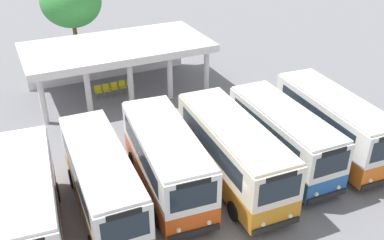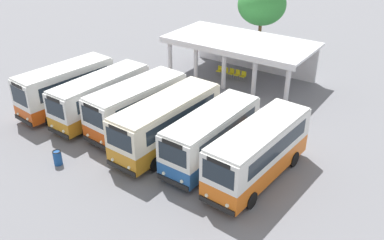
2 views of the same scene
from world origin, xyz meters
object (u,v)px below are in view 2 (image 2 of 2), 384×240
(city_bus_second_in_row, at_px, (101,96))
(waiting_chair_end_by_column, at_px, (220,70))
(city_bus_fifth_blue, at_px, (212,135))
(waiting_chair_second_from_end, at_px, (225,71))
(waiting_chair_fourth_seat, at_px, (237,74))
(city_bus_nearest_orange, at_px, (66,87))
(waiting_chair_middle_seat, at_px, (231,72))
(waiting_chair_fifth_seat, at_px, (243,75))
(city_bus_middle_cream, at_px, (137,105))
(city_bus_far_end_green, at_px, (259,151))
(city_bus_fourth_amber, at_px, (167,121))
(litter_bin_apron, at_px, (58,158))

(city_bus_second_in_row, height_order, waiting_chair_end_by_column, city_bus_second_in_row)
(city_bus_fifth_blue, distance_m, waiting_chair_second_from_end, 13.05)
(waiting_chair_fourth_seat, bearing_deg, waiting_chair_second_from_end, -176.36)
(city_bus_nearest_orange, height_order, waiting_chair_second_from_end, city_bus_nearest_orange)
(city_bus_nearest_orange, bearing_deg, waiting_chair_middle_seat, 60.30)
(waiting_chair_fifth_seat, bearing_deg, waiting_chair_end_by_column, -178.17)
(city_bus_second_in_row, xyz_separation_m, city_bus_middle_cream, (3.02, 0.25, 0.04))
(city_bus_far_end_green, bearing_deg, city_bus_second_in_row, 178.33)
(city_bus_nearest_orange, bearing_deg, city_bus_fourth_amber, -0.07)
(city_bus_far_end_green, height_order, waiting_chair_fourth_seat, city_bus_far_end_green)
(city_bus_nearest_orange, relative_size, city_bus_fourth_amber, 0.91)
(city_bus_second_in_row, distance_m, city_bus_middle_cream, 3.03)
(city_bus_nearest_orange, relative_size, waiting_chair_middle_seat, 8.50)
(waiting_chair_second_from_end, bearing_deg, waiting_chair_fifth_seat, 1.91)
(city_bus_nearest_orange, height_order, waiting_chair_end_by_column, city_bus_nearest_orange)
(city_bus_nearest_orange, bearing_deg, waiting_chair_fourth_seat, 58.32)
(city_bus_second_in_row, height_order, waiting_chair_middle_seat, city_bus_second_in_row)
(waiting_chair_second_from_end, bearing_deg, city_bus_second_in_row, -105.71)
(litter_bin_apron, bearing_deg, city_bus_second_in_row, 109.76)
(waiting_chair_end_by_column, xyz_separation_m, waiting_chair_middle_seat, (1.13, 0.07, 0.00))
(waiting_chair_fifth_seat, bearing_deg, city_bus_second_in_row, -113.20)
(city_bus_middle_cream, distance_m, city_bus_far_end_green, 9.08)
(waiting_chair_second_from_end, height_order, waiting_chair_fourth_seat, same)
(city_bus_fifth_blue, relative_size, waiting_chair_second_from_end, 8.53)
(city_bus_fourth_amber, relative_size, waiting_chair_middle_seat, 9.37)
(city_bus_fifth_blue, bearing_deg, waiting_chair_fourth_seat, 112.06)
(city_bus_nearest_orange, xyz_separation_m, waiting_chair_fourth_seat, (7.35, 11.91, -1.28))
(city_bus_middle_cream, xyz_separation_m, city_bus_fifth_blue, (6.04, -0.49, -0.05))
(city_bus_fifth_blue, bearing_deg, city_bus_second_in_row, 178.50)
(waiting_chair_fourth_seat, bearing_deg, city_bus_fourth_amber, -81.83)
(city_bus_fifth_blue, distance_m, waiting_chair_fourth_seat, 12.65)
(waiting_chair_middle_seat, bearing_deg, city_bus_far_end_green, -54.76)
(city_bus_fourth_amber, distance_m, city_bus_fifth_blue, 3.03)
(city_bus_fifth_blue, distance_m, waiting_chair_middle_seat, 12.85)
(waiting_chair_middle_seat, bearing_deg, city_bus_second_in_row, -108.24)
(city_bus_fourth_amber, xyz_separation_m, waiting_chair_middle_seat, (-2.28, 11.90, -1.24))
(city_bus_fifth_blue, bearing_deg, city_bus_fourth_amber, -175.34)
(city_bus_far_end_green, bearing_deg, litter_bin_apron, -152.26)
(city_bus_second_in_row, bearing_deg, city_bus_fifth_blue, -1.50)
(city_bus_nearest_orange, relative_size, litter_bin_apron, 8.12)
(city_bus_nearest_orange, xyz_separation_m, city_bus_second_in_row, (3.02, 0.47, -0.10))
(waiting_chair_middle_seat, distance_m, waiting_chair_fourth_seat, 0.57)
(litter_bin_apron, bearing_deg, city_bus_fourth_amber, 52.10)
(city_bus_fourth_amber, height_order, waiting_chair_fifth_seat, city_bus_fourth_amber)
(city_bus_fourth_amber, height_order, waiting_chair_end_by_column, city_bus_fourth_amber)
(city_bus_nearest_orange, relative_size, waiting_chair_fourth_seat, 8.50)
(city_bus_fourth_amber, xyz_separation_m, city_bus_fifth_blue, (3.02, 0.25, -0.07))
(city_bus_middle_cream, bearing_deg, city_bus_fourth_amber, -13.73)
(city_bus_second_in_row, distance_m, litter_bin_apron, 6.12)
(city_bus_fourth_amber, bearing_deg, city_bus_middle_cream, 166.27)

